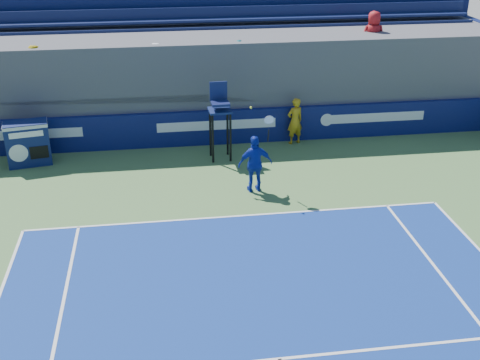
{
  "coord_description": "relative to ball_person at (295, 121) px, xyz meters",
  "views": [
    {
      "loc": [
        -1.92,
        -1.93,
        7.64
      ],
      "look_at": [
        0.0,
        11.5,
        1.25
      ],
      "focal_mm": 45.0,
      "sensor_mm": 36.0,
      "label": 1
    }
  ],
  "objects": [
    {
      "name": "match_clock",
      "position": [
        -8.63,
        -0.55,
        -0.07
      ],
      "size": [
        1.43,
        0.95,
        1.4
      ],
      "color": "#101C51",
      "rests_on": "ground"
    },
    {
      "name": "back_hoarding",
      "position": [
        -2.63,
        0.31,
        -0.21
      ],
      "size": [
        20.4,
        0.21,
        1.2
      ],
      "color": "#0D144E",
      "rests_on": "ground"
    },
    {
      "name": "ball_person",
      "position": [
        0.0,
        0.0,
        0.0
      ],
      "size": [
        0.67,
        0.55,
        1.6
      ],
      "primitive_type": "imported",
      "rotation": [
        0.0,
        0.0,
        3.47
      ],
      "color": "gold",
      "rests_on": "apron"
    },
    {
      "name": "stadium_seating",
      "position": [
        -2.63,
        2.36,
        1.03
      ],
      "size": [
        21.0,
        4.05,
        4.4
      ],
      "color": "#4C4C51",
      "rests_on": "ground"
    },
    {
      "name": "tennis_player",
      "position": [
        -1.94,
        -3.46,
        0.04
      ],
      "size": [
        1.01,
        0.49,
        2.57
      ],
      "color": "#142BA8",
      "rests_on": "apron"
    },
    {
      "name": "umpire_chair",
      "position": [
        -2.64,
        -0.93,
        0.72
      ],
      "size": [
        0.73,
        0.73,
        2.48
      ],
      "color": "black",
      "rests_on": "ground"
    }
  ]
}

